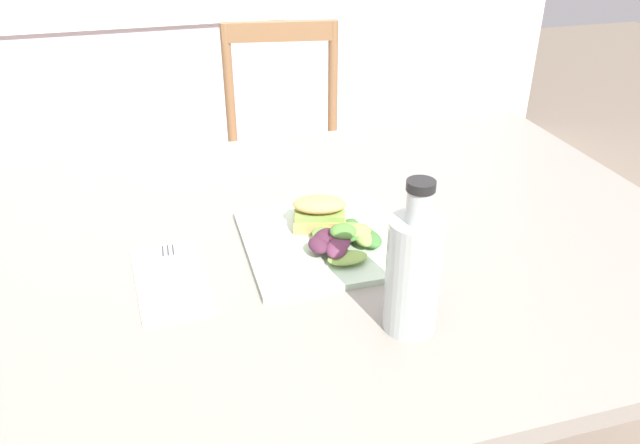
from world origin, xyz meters
TOP-DOWN VIEW (x-y plane):
  - dining_table at (-0.08, 0.12)m, footprint 1.42×0.92m
  - chair_wooden_far at (0.14, 1.06)m, footprint 0.46×0.46m
  - plate_lunch at (-0.01, 0.10)m, footprint 0.27×0.27m
  - sandwich_half_front at (-0.01, 0.14)m, footprint 0.10×0.08m
  - salad_mixed_greens at (0.01, 0.07)m, footprint 0.12×0.14m
  - napkin_folded at (-0.27, 0.06)m, footprint 0.12×0.21m
  - fork_on_napkin at (-0.26, 0.08)m, footprint 0.03×0.19m
  - bottle_cold_brew at (0.04, -0.13)m, footprint 0.07×0.07m

SIDE VIEW (x-z plane):
  - chair_wooden_far at x=0.14m, z-range 0.01..0.88m
  - dining_table at x=-0.08m, z-range 0.26..1.00m
  - napkin_folded at x=-0.27m, z-range 0.74..0.74m
  - plate_lunch at x=-0.01m, z-range 0.74..0.75m
  - fork_on_napkin at x=-0.26m, z-range 0.74..0.75m
  - salad_mixed_greens at x=0.01m, z-range 0.75..0.79m
  - sandwich_half_front at x=-0.01m, z-range 0.75..0.81m
  - bottle_cold_brew at x=0.04m, z-range 0.71..0.93m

